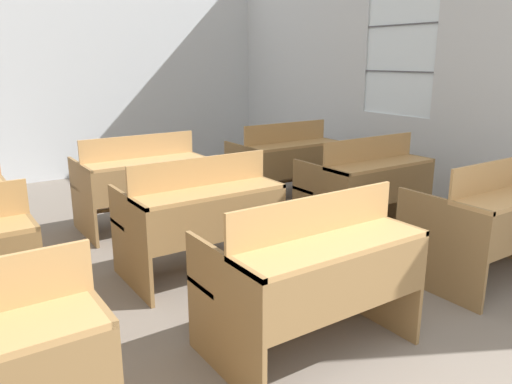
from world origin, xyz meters
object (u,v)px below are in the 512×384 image
Objects in this scene: bench_front_center at (311,272)px; wastepaper_bin at (299,165)px; bench_third_center at (140,181)px; bench_third_right at (284,161)px; bench_second_center at (200,215)px; bench_front_right at (491,218)px; bench_second_right at (366,183)px.

bench_front_center is 4.36m from wastepaper_bin.
bench_third_right is at bearing -1.00° from bench_third_center.
bench_third_right is (1.76, 2.57, 0.00)m from bench_front_center.
bench_front_center is 2.60m from bench_third_center.
bench_second_center is 1.00× the size of bench_third_center.
wastepaper_bin is (2.67, 3.43, -0.31)m from bench_front_center.
bench_second_center reaches higher than wastepaper_bin.
bench_second_right is (0.02, 1.29, 0.00)m from bench_front_right.
bench_second_center is 1.00× the size of bench_second_right.
bench_third_right is 1.29m from wastepaper_bin.
bench_second_center is at bearing -144.32° from bench_third_right.
bench_front_center reaches higher than wastepaper_bin.
bench_front_center is 3.12m from bench_third_right.
bench_front_right and bench_third_center have the same top height.
bench_front_center is 2.18m from bench_second_right.
bench_front_right is at bearing -90.34° from bench_third_right.
bench_second_right is 1.00× the size of bench_third_center.
bench_front_center is 3.34× the size of wastepaper_bin.
bench_third_right is (-0.00, 1.29, 0.00)m from bench_second_right.
wastepaper_bin is (2.69, 2.14, -0.31)m from bench_second_center.
wastepaper_bin is (0.92, 3.44, -0.31)m from bench_front_right.
bench_front_right is (1.75, -0.01, 0.00)m from bench_front_center.
bench_second_center is 3.45m from wastepaper_bin.
wastepaper_bin is at bearing 67.13° from bench_second_right.
wastepaper_bin is at bearing 17.29° from bench_third_center.
bench_third_center is 1.00× the size of bench_third_right.
bench_second_right is at bearing -89.89° from bench_third_right.
bench_second_center is at bearing 179.67° from bench_second_right.
bench_second_center is (-0.02, 1.29, 0.00)m from bench_front_center.
bench_second_right is (1.78, -0.01, 0.00)m from bench_second_center.
bench_second_right is 1.29m from bench_third_right.
bench_third_center is at bearing -162.71° from wastepaper_bin.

